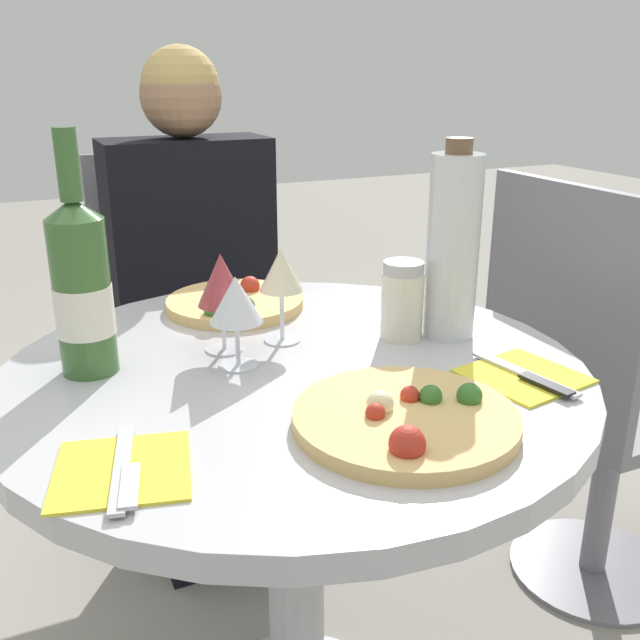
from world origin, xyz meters
The scene contains 14 objects.
dining_table centered at (0.00, 0.00, 0.58)m, with size 0.89×0.89×0.72m.
chair_behind_diner centered at (0.04, 0.82, 0.46)m, with size 0.43×0.43×0.94m.
seated_diner centered at (0.04, 0.68, 0.53)m, with size 0.39×0.40×1.20m.
chair_empty_side centered at (0.74, 0.10, 0.46)m, with size 0.43×0.43×0.94m.
pizza_large centered at (0.06, -0.24, 0.73)m, with size 0.29×0.29×0.05m.
pizza_small_far centered at (0.00, 0.29, 0.73)m, with size 0.26×0.26×0.05m.
wine_bottle centered at (-0.28, 0.11, 0.85)m, with size 0.08×0.08×0.35m.
tall_carafe centered at (0.29, 0.02, 0.88)m, with size 0.09×0.09×0.33m.
sugar_shaker centered at (0.21, 0.04, 0.79)m, with size 0.07×0.07×0.13m.
wine_glass_front_left centered at (-0.07, 0.04, 0.82)m, with size 0.08×0.08×0.14m.
wine_glass_back_right centered at (0.02, 0.11, 0.84)m, with size 0.07×0.07×0.16m.
wine_glass_back_left centered at (-0.07, 0.11, 0.84)m, with size 0.08×0.08×0.16m.
place_setting_left centered at (-0.29, -0.20, 0.72)m, with size 0.18×0.19×0.01m.
place_setting_right centered at (0.29, -0.18, 0.72)m, with size 0.17×0.19×0.01m.
Camera 1 is at (-0.38, -0.92, 1.15)m, focal length 40.00 mm.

